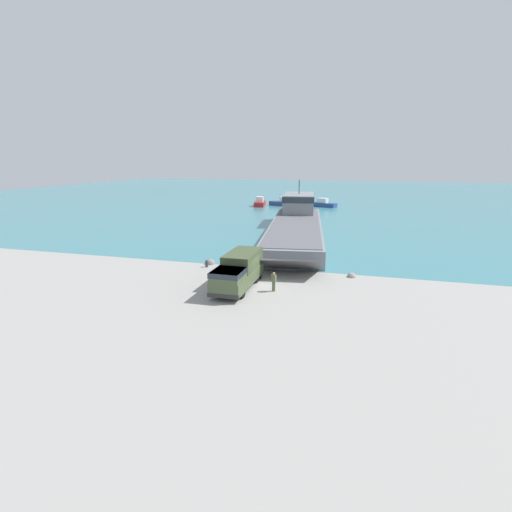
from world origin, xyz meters
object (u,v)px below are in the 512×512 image
(landing_craft, at_px, (297,221))
(moored_boat_c, at_px, (260,203))
(moored_boat_b, at_px, (321,204))
(moored_boat_a, at_px, (283,203))
(mooring_bollard, at_px, (207,263))
(military_truck, at_px, (238,271))
(soldier_on_ramp, at_px, (274,280))

(landing_craft, bearing_deg, moored_boat_c, 105.97)
(landing_craft, distance_m, moored_boat_b, 36.43)
(moored_boat_a, bearing_deg, moored_boat_b, -68.51)
(moored_boat_b, distance_m, mooring_bollard, 59.47)
(moored_boat_a, relative_size, moored_boat_b, 0.83)
(landing_craft, height_order, military_truck, landing_craft)
(moored_boat_a, height_order, mooring_bollard, moored_boat_a)
(mooring_bollard, bearing_deg, military_truck, -46.04)
(landing_craft, distance_m, soldier_on_ramp, 28.85)
(military_truck, xyz_separation_m, moored_boat_b, (-0.62, 64.89, -0.86))
(military_truck, xyz_separation_m, moored_boat_c, (-15.07, 62.10, -0.77))
(moored_boat_b, xyz_separation_m, moored_boat_c, (-14.46, -2.79, 0.09))
(military_truck, bearing_deg, mooring_bollard, -136.71)
(moored_boat_a, relative_size, moored_boat_c, 1.03)
(landing_craft, bearing_deg, moored_boat_b, 82.80)
(moored_boat_c, bearing_deg, landing_craft, -74.64)
(mooring_bollard, bearing_deg, soldier_on_ramp, -33.74)
(mooring_bollard, bearing_deg, moored_boat_a, 94.29)
(mooring_bollard, bearing_deg, landing_craft, 76.52)
(landing_craft, bearing_deg, moored_boat_a, 97.11)
(military_truck, distance_m, mooring_bollard, 7.87)
(military_truck, relative_size, moored_boat_c, 1.22)
(moored_boat_b, bearing_deg, soldier_on_ramp, -156.02)
(military_truck, height_order, moored_boat_c, military_truck)
(soldier_on_ramp, bearing_deg, moored_boat_c, -138.21)
(landing_craft, xyz_separation_m, moored_boat_c, (-15.15, 33.62, -1.07))
(military_truck, distance_m, moored_boat_a, 65.16)
(soldier_on_ramp, relative_size, moored_boat_c, 0.26)
(soldier_on_ramp, distance_m, mooring_bollard, 10.43)
(moored_boat_a, xyz_separation_m, moored_boat_b, (9.20, 0.47, -0.03))
(military_truck, relative_size, soldier_on_ramp, 4.76)
(moored_boat_b, relative_size, moored_boat_c, 1.24)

